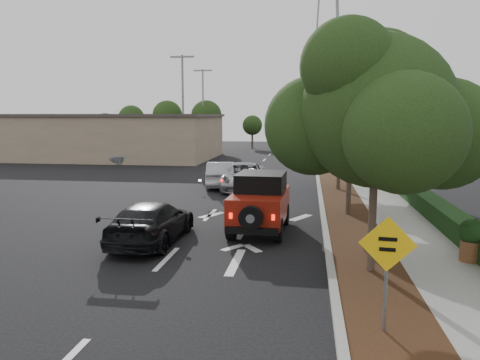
% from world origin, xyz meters
% --- Properties ---
extents(ground, '(120.00, 120.00, 0.00)m').
position_xyz_m(ground, '(0.00, 0.00, 0.00)').
color(ground, black).
rests_on(ground, ground).
extents(curb, '(0.20, 70.00, 0.15)m').
position_xyz_m(curb, '(4.60, 12.00, 0.07)').
color(curb, '#9E9B93').
rests_on(curb, ground).
extents(planting_strip, '(1.80, 70.00, 0.12)m').
position_xyz_m(planting_strip, '(5.60, 12.00, 0.06)').
color(planting_strip, black).
rests_on(planting_strip, ground).
extents(sidewalk, '(2.00, 70.00, 0.12)m').
position_xyz_m(sidewalk, '(7.50, 12.00, 0.06)').
color(sidewalk, gray).
rests_on(sidewalk, ground).
extents(hedge, '(0.80, 70.00, 0.80)m').
position_xyz_m(hedge, '(8.90, 12.00, 0.40)').
color(hedge, black).
rests_on(hedge, ground).
extents(commercial_building, '(22.00, 12.00, 4.00)m').
position_xyz_m(commercial_building, '(-16.00, 30.00, 2.00)').
color(commercial_building, '#86755D').
rests_on(commercial_building, ground).
extents(transmission_tower, '(7.00, 4.00, 28.00)m').
position_xyz_m(transmission_tower, '(6.00, 48.00, 0.00)').
color(transmission_tower, slate).
rests_on(transmission_tower, ground).
extents(street_tree_near, '(3.80, 3.80, 5.92)m').
position_xyz_m(street_tree_near, '(5.60, -0.50, 0.00)').
color(street_tree_near, black).
rests_on(street_tree_near, ground).
extents(street_tree_mid, '(3.20, 3.20, 5.32)m').
position_xyz_m(street_tree_mid, '(5.60, 6.50, 0.00)').
color(street_tree_mid, black).
rests_on(street_tree_mid, ground).
extents(street_tree_far, '(3.40, 3.40, 5.62)m').
position_xyz_m(street_tree_far, '(5.60, 13.00, 0.00)').
color(street_tree_far, black).
rests_on(street_tree_far, ground).
extents(light_pole_a, '(2.00, 0.22, 9.00)m').
position_xyz_m(light_pole_a, '(-6.50, 26.00, 0.00)').
color(light_pole_a, slate).
rests_on(light_pole_a, ground).
extents(light_pole_b, '(2.00, 0.22, 9.00)m').
position_xyz_m(light_pole_b, '(-7.50, 38.00, 0.00)').
color(light_pole_b, slate).
rests_on(light_pole_b, ground).
extents(red_jeep, '(1.94, 4.08, 2.06)m').
position_xyz_m(red_jeep, '(2.32, 3.74, 1.05)').
color(red_jeep, black).
rests_on(red_jeep, ground).
extents(silver_suv_ahead, '(3.00, 5.52, 1.47)m').
position_xyz_m(silver_suv_ahead, '(0.50, 12.76, 0.73)').
color(silver_suv_ahead, '#9A9DA2').
rests_on(silver_suv_ahead, ground).
extents(black_suv_oncoming, '(1.92, 4.61, 1.33)m').
position_xyz_m(black_suv_oncoming, '(-1.00, 1.65, 0.66)').
color(black_suv_oncoming, black).
rests_on(black_suv_oncoming, ground).
extents(silver_sedan_oncoming, '(2.22, 4.54, 1.43)m').
position_xyz_m(silver_sedan_oncoming, '(-1.00, 13.66, 0.72)').
color(silver_sedan_oncoming, '#A2A6AA').
rests_on(silver_sedan_oncoming, ground).
extents(parked_suv, '(4.32, 1.87, 1.45)m').
position_xyz_m(parked_suv, '(-10.37, 24.81, 0.73)').
color(parked_suv, '#AAADB2').
rests_on(parked_suv, ground).
extents(speed_hump_sign, '(1.02, 0.13, 2.18)m').
position_xyz_m(speed_hump_sign, '(5.40, -4.02, 1.51)').
color(speed_hump_sign, slate).
rests_on(speed_hump_sign, ground).
extents(terracotta_planter, '(0.71, 0.71, 1.24)m').
position_xyz_m(terracotta_planter, '(8.40, 0.65, 0.84)').
color(terracotta_planter, brown).
rests_on(terracotta_planter, ground).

